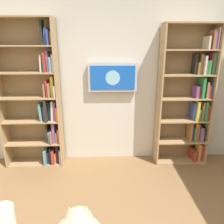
% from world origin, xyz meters
% --- Properties ---
extents(wall_back, '(4.52, 0.06, 2.70)m').
position_xyz_m(wall_back, '(0.00, -2.23, 1.35)').
color(wall_back, beige).
rests_on(wall_back, ground).
extents(bookshelf_left, '(0.79, 0.28, 2.08)m').
position_xyz_m(bookshelf_left, '(-1.23, -2.06, 1.02)').
color(bookshelf_left, tan).
rests_on(bookshelf_left, ground).
extents(bookshelf_right, '(0.86, 0.28, 2.15)m').
position_xyz_m(bookshelf_right, '(1.03, -2.06, 1.01)').
color(bookshelf_right, tan).
rests_on(bookshelf_right, ground).
extents(wall_mounted_tv, '(0.72, 0.07, 0.42)m').
position_xyz_m(wall_mounted_tv, '(-0.07, -2.15, 1.33)').
color(wall_mounted_tv, '#B7B7BC').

